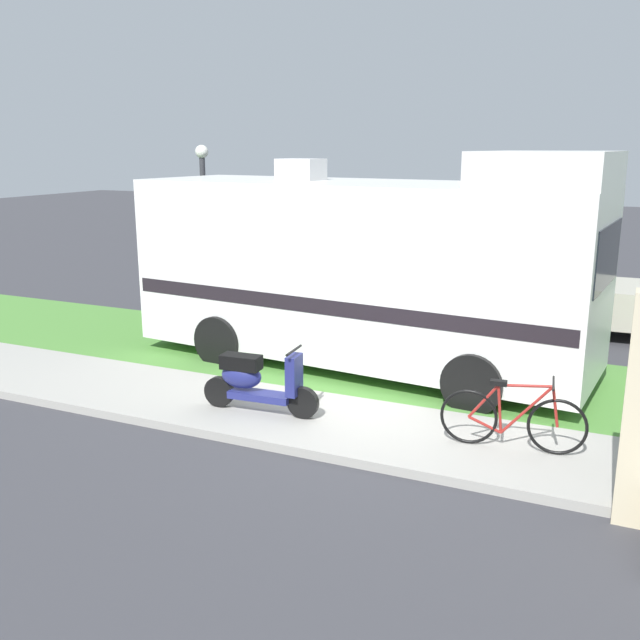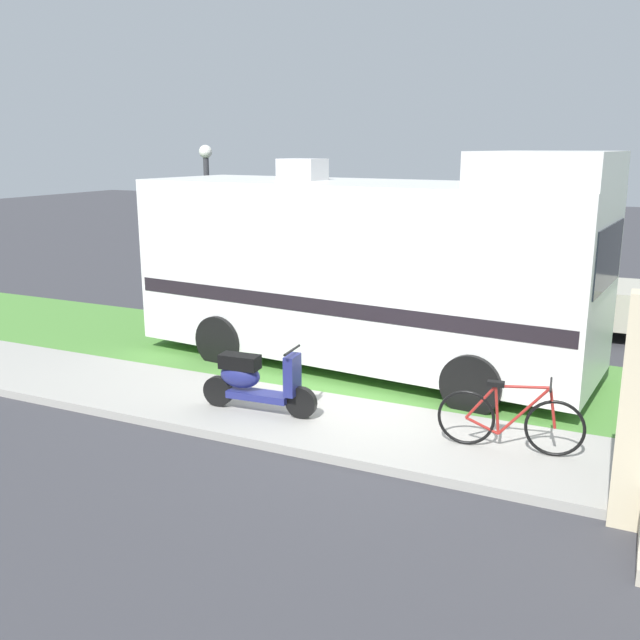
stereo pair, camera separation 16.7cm
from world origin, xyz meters
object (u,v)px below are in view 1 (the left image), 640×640
Objects in this scene: bicycle at (512,419)px; street_lamp_post at (204,213)px; motorhome_rv at (366,268)px; scooter at (256,380)px; pickup_truck_near at (576,287)px.

bicycle is 0.46× the size of street_lamp_post.
street_lamp_post is at bearing 155.66° from motorhome_rv.
street_lamp_post reaches higher than scooter.
scooter reaches higher than bicycle.
bicycle is at bearing -91.01° from pickup_truck_near.
motorhome_rv is at bearing -126.03° from pickup_truck_near.
pickup_truck_near is at bearing 88.99° from bicycle.
pickup_truck_near is (3.05, 4.19, -0.82)m from motorhome_rv.
pickup_truck_near is (3.59, 7.06, 0.35)m from scooter.
motorhome_rv is 4.16m from bicycle.
pickup_truck_near reaches higher than scooter.
street_lamp_post is (-4.55, 2.06, 0.57)m from motorhome_rv.
pickup_truck_near is at bearing 53.97° from motorhome_rv.
street_lamp_post is at bearing 129.15° from scooter.
street_lamp_post is at bearing -164.30° from pickup_truck_near.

